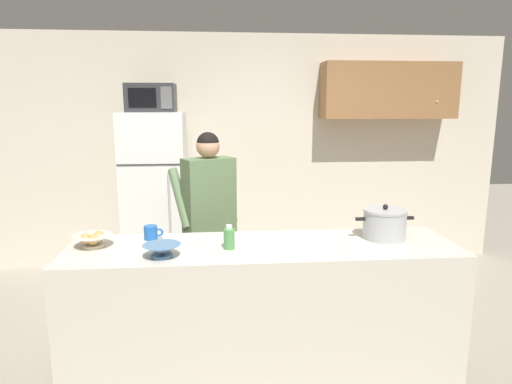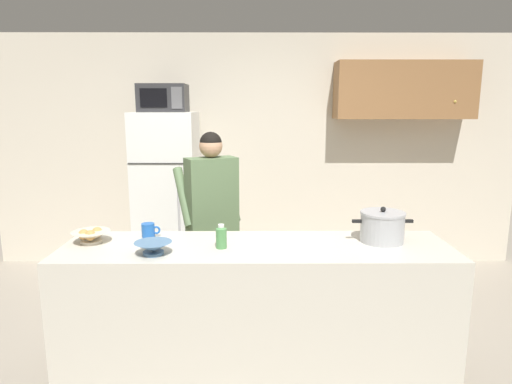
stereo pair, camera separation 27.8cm
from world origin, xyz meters
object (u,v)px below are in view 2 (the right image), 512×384
refrigerator (168,196)px  empty_bowl (153,247)px  person_near_pot (212,206)px  coffee_mug (149,230)px  microwave (163,98)px  cooking_pot (382,227)px  bottle_near_edge (221,236)px  bread_bowl (91,236)px

refrigerator → empty_bowl: refrigerator is taller
person_near_pot → coffee_mug: 0.72m
microwave → cooking_pot: (1.78, -1.75, -0.87)m
refrigerator → coffee_mug: 1.66m
cooking_pot → bottle_near_edge: bearing=-173.0°
cooking_pot → bottle_near_edge: cooking_pot is taller
cooking_pot → empty_bowl: size_ratio=1.76×
bread_bowl → bottle_near_edge: 0.88m
empty_bowl → refrigerator: bearing=98.5°
refrigerator → bottle_near_edge: 2.03m
bread_bowl → empty_bowl: bearing=-26.8°
bottle_near_edge → refrigerator: bearing=110.5°
empty_bowl → bottle_near_edge: size_ratio=1.47×
empty_bowl → bottle_near_edge: (0.41, 0.13, 0.03)m
bread_bowl → bottle_near_edge: size_ratio=1.60×
microwave → empty_bowl: (0.30, -2.00, -0.93)m
person_near_pot → refrigerator: bearing=118.7°
coffee_mug → empty_bowl: size_ratio=0.57×
person_near_pot → bottle_near_edge: (0.14, -0.86, -0.01)m
person_near_pot → cooking_pot: bearing=-31.0°
microwave → person_near_pot: size_ratio=0.30×
person_near_pot → bread_bowl: bearing=-134.4°
microwave → bread_bowl: 2.00m
bread_bowl → refrigerator: bearing=84.8°
refrigerator → bread_bowl: refrigerator is taller
empty_bowl → bottle_near_edge: bearing=17.2°
cooking_pot → bread_bowl: size_ratio=1.62×
bread_bowl → person_near_pot: bearing=45.6°
cooking_pot → bottle_near_edge: 1.08m
coffee_mug → bread_bowl: (-0.35, -0.14, 0.00)m
person_near_pot → empty_bowl: (-0.27, -0.99, -0.04)m
cooking_pot → refrigerator: bearing=135.2°
microwave → person_near_pot: microwave is taller
microwave → empty_bowl: bearing=-81.4°
person_near_pot → cooking_pot: size_ratio=3.97×
refrigerator → coffee_mug: (0.19, -1.65, 0.09)m
cooking_pot → bottle_near_edge: (-1.07, -0.13, -0.03)m
cooking_pot → bottle_near_edge: size_ratio=2.59×
person_near_pot → cooking_pot: 1.41m
refrigerator → microwave: 1.02m
microwave → bottle_near_edge: (0.71, -1.88, -0.90)m
microwave → coffee_mug: 1.88m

